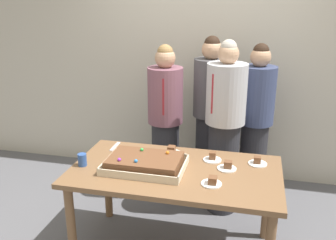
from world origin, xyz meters
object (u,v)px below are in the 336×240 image
person_striped_tie_right (225,128)px  person_green_shirt_behind (165,121)px  party_table (175,180)px  plated_slice_far_left (212,158)px  person_serving_front (256,122)px  plated_slice_far_right (212,182)px  plated_slice_near_left (257,162)px  person_left_edge_reaching (210,114)px  plated_slice_near_right (172,151)px  cake_server_utensil (115,146)px  drink_cup_nearest (82,160)px  plated_slice_center_front (227,167)px  sheet_cake (145,163)px

person_striped_tie_right → person_green_shirt_behind: bearing=-70.7°
party_table → plated_slice_far_left: plated_slice_far_left is taller
party_table → person_serving_front: size_ratio=1.01×
person_green_shirt_behind → plated_slice_far_right: bearing=24.9°
party_table → plated_slice_near_left: 0.68m
plated_slice_near_left → person_left_edge_reaching: (-0.51, 0.92, 0.09)m
plated_slice_near_right → cake_server_utensil: 0.53m
drink_cup_nearest → person_green_shirt_behind: (0.43, 1.03, 0.02)m
plated_slice_center_front → person_serving_front: person_serving_front is taller
plated_slice_near_left → plated_slice_far_right: size_ratio=1.00×
plated_slice_far_right → cake_server_utensil: bearing=152.0°
plated_slice_near_left → plated_slice_near_right: (-0.71, 0.04, 0.01)m
person_striped_tie_right → drink_cup_nearest: bearing=-16.1°
plated_slice_far_left → person_serving_front: 0.92m
plated_slice_center_front → person_serving_front: (0.20, 1.00, 0.06)m
plated_slice_far_left → drink_cup_nearest: (-1.00, -0.34, 0.03)m
plated_slice_far_right → person_left_edge_reaching: person_left_edge_reaching is taller
sheet_cake → plated_slice_far_left: 0.57m
drink_cup_nearest → person_green_shirt_behind: person_green_shirt_behind is taller
plated_slice_far_right → person_left_edge_reaching: 1.36m
plated_slice_far_left → cake_server_utensil: plated_slice_far_left is taller
plated_slice_near_right → plated_slice_far_left: same height
plated_slice_far_right → plated_slice_near_right: bearing=130.6°
plated_slice_near_left → person_green_shirt_behind: person_green_shirt_behind is taller
plated_slice_near_left → cake_server_utensil: size_ratio=0.75×
plated_slice_far_right → person_serving_front: 1.31m
plated_slice_center_front → cake_server_utensil: size_ratio=0.75×
cake_server_utensil → person_green_shirt_behind: size_ratio=0.12×
sheet_cake → cake_server_utensil: size_ratio=3.13×
person_serving_front → person_green_shirt_behind: 0.92m
sheet_cake → person_green_shirt_behind: 0.96m
person_serving_front → person_striped_tie_right: person_striped_tie_right is taller
plated_slice_far_left → person_serving_front: bearing=69.0°
sheet_cake → plated_slice_far_left: (0.50, 0.27, -0.03)m
sheet_cake → drink_cup_nearest: bearing=-172.5°
party_table → cake_server_utensil: size_ratio=8.16×
sheet_cake → person_green_shirt_behind: size_ratio=0.39×
drink_cup_nearest → person_serving_front: (1.33, 1.20, 0.03)m
plated_slice_far_left → plated_slice_center_front: plated_slice_far_left is taller
sheet_cake → cake_server_utensil: 0.53m
drink_cup_nearest → plated_slice_center_front: bearing=10.3°
plated_slice_near_left → plated_slice_far_left: (-0.36, -0.01, 0.00)m
plated_slice_near_left → plated_slice_near_right: bearing=176.6°
sheet_cake → plated_slice_near_right: (0.14, 0.33, -0.02)m
plated_slice_far_right → person_serving_front: bearing=77.5°
plated_slice_near_left → person_striped_tie_right: (-0.31, 0.51, 0.09)m
drink_cup_nearest → person_left_edge_reaching: size_ratio=0.06×
plated_slice_far_left → plated_slice_far_right: 0.42m
plated_slice_near_right → plated_slice_near_left: bearing=-3.4°
plated_slice_far_left → person_left_edge_reaching: size_ratio=0.09×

